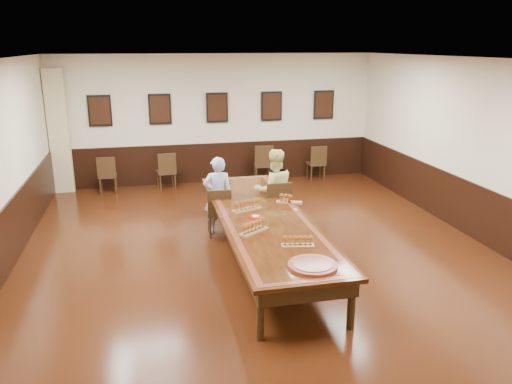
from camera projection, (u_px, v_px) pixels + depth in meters
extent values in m
cube|color=black|center=(263.00, 258.00, 8.31)|extent=(8.00, 10.00, 0.02)
cube|color=white|center=(263.00, 59.00, 7.39)|extent=(8.00, 10.00, 0.02)
cube|color=beige|center=(217.00, 119.00, 12.53)|extent=(8.00, 0.02, 3.20)
cube|color=beige|center=(445.00, 343.00, 3.16)|extent=(8.00, 0.02, 3.20)
cube|color=beige|center=(487.00, 153.00, 8.69)|extent=(0.02, 10.00, 3.20)
imported|color=#5178CC|center=(218.00, 196.00, 9.20)|extent=(0.55, 0.38, 1.46)
imported|color=#EBEE94|center=(274.00, 190.00, 9.37)|extent=(0.80, 0.64, 1.57)
cube|color=#E44C68|center=(296.00, 210.00, 8.35)|extent=(0.07, 0.13, 0.01)
cube|color=#CBBF8B|center=(59.00, 132.00, 11.61)|extent=(0.45, 0.18, 2.90)
cube|color=black|center=(218.00, 162.00, 12.82)|extent=(7.98, 0.04, 1.00)
cube|color=black|center=(0.00, 251.00, 7.33)|extent=(0.04, 9.98, 1.00)
cube|color=black|center=(477.00, 213.00, 8.99)|extent=(0.04, 9.98, 1.00)
cube|color=black|center=(263.00, 217.00, 8.10)|extent=(1.40, 5.00, 0.06)
cube|color=brown|center=(263.00, 215.00, 8.09)|extent=(1.28, 4.88, 0.00)
cube|color=black|center=(263.00, 215.00, 8.09)|extent=(1.10, 4.70, 0.00)
cube|color=black|center=(263.00, 226.00, 8.14)|extent=(1.25, 4.85, 0.18)
cylinder|color=black|center=(260.00, 314.00, 5.92)|extent=(0.10, 0.10, 0.69)
cylinder|color=black|center=(351.00, 303.00, 6.16)|extent=(0.10, 0.10, 0.69)
cylinder|color=black|center=(209.00, 200.00, 10.25)|extent=(0.10, 0.10, 0.69)
cylinder|color=black|center=(264.00, 196.00, 10.50)|extent=(0.10, 0.10, 0.69)
cube|color=black|center=(100.00, 111.00, 11.80)|extent=(0.54, 0.03, 0.74)
cube|color=black|center=(100.00, 111.00, 11.78)|extent=(0.46, 0.01, 0.64)
cube|color=black|center=(160.00, 109.00, 12.09)|extent=(0.54, 0.03, 0.74)
cube|color=black|center=(160.00, 109.00, 12.07)|extent=(0.46, 0.01, 0.64)
cube|color=black|center=(217.00, 108.00, 12.38)|extent=(0.54, 0.03, 0.74)
cube|color=black|center=(217.00, 108.00, 12.37)|extent=(0.46, 0.01, 0.64)
cube|color=black|center=(272.00, 106.00, 12.68)|extent=(0.54, 0.03, 0.74)
cube|color=black|center=(272.00, 106.00, 12.66)|extent=(0.46, 0.01, 0.64)
cube|color=black|center=(324.00, 105.00, 12.97)|extent=(0.54, 0.03, 0.74)
cube|color=black|center=(324.00, 105.00, 12.95)|extent=(0.46, 0.01, 0.64)
cube|color=olive|center=(247.00, 210.00, 8.31)|extent=(0.53, 0.34, 0.03)
cube|color=olive|center=(289.00, 202.00, 8.70)|extent=(0.47, 0.28, 0.03)
cube|color=olive|center=(254.00, 232.00, 7.35)|extent=(0.50, 0.42, 0.03)
cube|color=olive|center=(298.00, 246.00, 6.83)|extent=(0.47, 0.22, 0.03)
cylinder|color=red|center=(256.00, 217.00, 7.99)|extent=(0.21, 0.21, 0.02)
cylinder|color=silver|center=(256.00, 216.00, 7.99)|extent=(0.12, 0.12, 0.01)
cylinder|color=maroon|center=(313.00, 265.00, 6.21)|extent=(0.74, 0.74, 0.04)
cylinder|color=brown|center=(313.00, 264.00, 6.21)|extent=(0.59, 0.59, 0.01)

